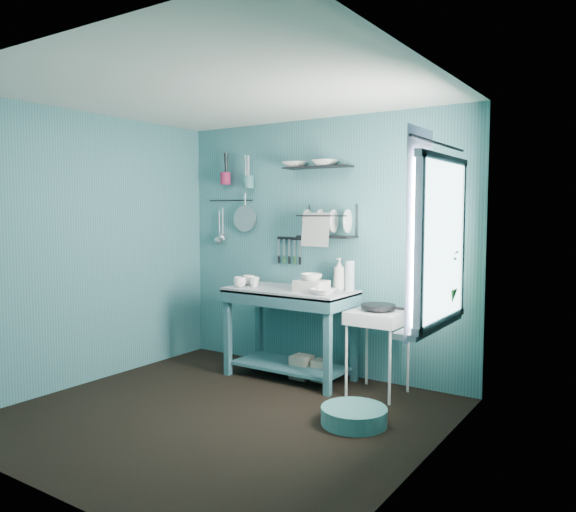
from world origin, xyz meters
The scene contains 36 objects.
floor centered at (0.00, 0.00, 0.00)m, with size 3.20×3.20×0.00m, color black.
ceiling centered at (0.00, 0.00, 2.50)m, with size 3.20×3.20×0.00m, color silver.
wall_back centered at (0.00, 1.50, 1.25)m, with size 3.20×3.20×0.00m, color #397076.
wall_front centered at (0.00, -1.50, 1.25)m, with size 3.20×3.20×0.00m, color #397076.
wall_left centered at (-1.60, 0.00, 1.25)m, with size 3.00×3.00×0.00m, color #397076.
wall_right centered at (1.60, 0.00, 1.25)m, with size 3.00×3.00×0.00m, color #397076.
work_counter centered at (-0.11, 1.12, 0.43)m, with size 1.22×0.61×0.86m, color #2E5B62.
mug_left centered at (-0.59, 0.96, 0.91)m, with size 0.12×0.12×0.10m, color white.
mug_mid centered at (-0.49, 1.06, 0.91)m, with size 0.10×0.10×0.09m, color white.
mug_right centered at (-0.61, 1.12, 0.91)m, with size 0.12×0.12×0.10m, color white.
wash_tub centered at (0.14, 1.10, 0.91)m, with size 0.28×0.22×0.10m, color beige.
tub_bowl centered at (0.14, 1.10, 0.99)m, with size 0.20×0.20×0.06m, color white.
soap_bottle centered at (0.31, 1.32, 1.01)m, with size 0.12×0.12×0.30m, color beige.
water_bottle centered at (0.41, 1.34, 1.00)m, with size 0.09×0.09×0.28m, color silver.
counter_bowl centered at (0.34, 0.97, 0.89)m, with size 0.22×0.22×0.05m, color white.
hotplate_stand centered at (0.80, 1.14, 0.37)m, with size 0.46×0.46×0.74m, color silver.
frying_pan centered at (0.80, 1.14, 0.78)m, with size 0.30×0.30×0.04m, color black.
knife_strip centered at (-0.34, 1.47, 1.32)m, with size 0.32×0.02×0.03m, color black.
dish_rack centered at (0.15, 1.37, 1.51)m, with size 0.55×0.24×0.32m, color black.
upper_shelf centered at (0.03, 1.40, 2.02)m, with size 0.70×0.18×0.01m, color black.
shelf_bowl_left centered at (-0.24, 1.40, 2.10)m, with size 0.23×0.23×0.06m, color white.
shelf_bowl_right centered at (0.11, 1.40, 2.09)m, with size 0.23×0.23×0.06m, color white.
utensil_cup_magenta centered at (-1.14, 1.42, 1.95)m, with size 0.11×0.11×0.13m, color #9C1C45.
utensil_cup_teal centered at (-0.83, 1.42, 1.90)m, with size 0.11×0.11×0.13m, color #3A7876.
colander centered at (-0.91, 1.45, 1.52)m, with size 0.28×0.28×0.03m, color #A7A9AF.
ladle_outer centered at (-1.22, 1.46, 1.48)m, with size 0.01×0.01×0.30m, color #A7A9AF.
ladle_inner centered at (-1.27, 1.46, 1.45)m, with size 0.01×0.01×0.30m, color #A7A9AF.
hook_rail centered at (-1.11, 1.47, 1.71)m, with size 0.01×0.01×0.60m, color black.
window_glass centered at (1.59, 0.45, 1.40)m, with size 1.10×1.10×0.00m, color white.
windowsill centered at (1.50, 0.45, 0.81)m, with size 0.16×0.95×0.04m, color silver.
curtain centered at (1.52, 0.15, 1.45)m, with size 1.35×1.35×0.00m, color white.
curtain_rod centered at (1.54, 0.45, 2.05)m, with size 0.02×0.02×1.05m, color black.
potted_plant centered at (1.46, 0.70, 1.09)m, with size 0.29×0.29×0.52m, color #276328.
storage_tin_large centered at (-0.01, 1.17, 0.11)m, with size 0.18×0.18×0.22m, color gray.
storage_tin_small centered at (0.19, 1.20, 0.10)m, with size 0.15×0.15×0.20m, color gray.
floor_basin centered at (0.95, 0.40, 0.07)m, with size 0.50×0.50×0.13m, color teal.
Camera 1 is at (2.81, -3.29, 1.60)m, focal length 35.00 mm.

